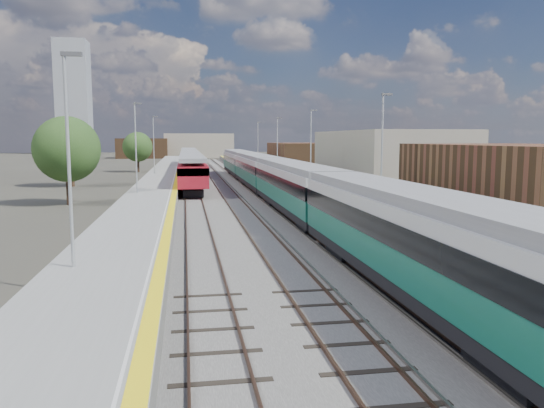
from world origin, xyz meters
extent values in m
plane|color=#47443A|center=(0.00, 50.00, 0.00)|extent=(320.00, 320.00, 0.00)
cube|color=#565451|center=(-2.25, 52.50, 0.03)|extent=(10.50, 155.00, 0.06)
cube|color=#4C3323|center=(0.78, 55.00, 0.11)|extent=(0.07, 160.00, 0.14)
cube|color=#4C3323|center=(2.22, 55.00, 0.11)|extent=(0.07, 160.00, 0.14)
cube|color=#4C3323|center=(-2.72, 55.00, 0.11)|extent=(0.07, 160.00, 0.14)
cube|color=#4C3323|center=(-1.28, 55.00, 0.11)|extent=(0.07, 160.00, 0.14)
cube|color=#4C3323|center=(-6.22, 55.00, 0.11)|extent=(0.07, 160.00, 0.14)
cube|color=#4C3323|center=(-4.78, 55.00, 0.11)|extent=(0.07, 160.00, 0.14)
cube|color=gray|center=(0.45, 55.00, 0.10)|extent=(0.08, 160.00, 0.10)
cube|color=gray|center=(-0.95, 55.00, 0.10)|extent=(0.08, 160.00, 0.10)
cube|color=slate|center=(5.25, 52.50, 0.50)|extent=(4.70, 155.00, 1.00)
cube|color=gray|center=(5.25, 52.50, 1.00)|extent=(4.70, 155.00, 0.03)
cube|color=yellow|center=(3.15, 52.50, 1.02)|extent=(0.40, 155.00, 0.01)
cube|color=gray|center=(7.45, 52.50, 1.60)|extent=(0.06, 155.00, 1.20)
cylinder|color=#9EA0A3|center=(6.60, 22.00, 4.77)|extent=(0.12, 0.12, 7.50)
cube|color=#4C4C4F|center=(6.85, 22.00, 8.42)|extent=(0.70, 0.18, 0.14)
cylinder|color=#9EA0A3|center=(6.60, 42.00, 4.77)|extent=(0.12, 0.12, 7.50)
cube|color=#4C4C4F|center=(6.85, 42.00, 8.42)|extent=(0.70, 0.18, 0.14)
cylinder|color=#9EA0A3|center=(6.60, 62.00, 4.77)|extent=(0.12, 0.12, 7.50)
cube|color=#4C4C4F|center=(6.85, 62.00, 8.42)|extent=(0.70, 0.18, 0.14)
cylinder|color=#9EA0A3|center=(6.60, 82.00, 4.77)|extent=(0.12, 0.12, 7.50)
cube|color=#4C4C4F|center=(6.85, 82.00, 8.42)|extent=(0.70, 0.18, 0.14)
cube|color=slate|center=(-9.05, 52.50, 0.50)|extent=(4.30, 155.00, 1.00)
cube|color=gray|center=(-9.05, 52.50, 1.00)|extent=(4.30, 155.00, 0.03)
cube|color=yellow|center=(-7.15, 52.50, 1.02)|extent=(0.45, 155.00, 0.01)
cube|color=silver|center=(-7.50, 52.50, 1.03)|extent=(0.08, 155.00, 0.01)
cylinder|color=#9EA0A3|center=(-10.20, 8.00, 4.77)|extent=(0.12, 0.12, 7.50)
cube|color=#4C4C4F|center=(-9.95, 8.00, 8.42)|extent=(0.70, 0.18, 0.14)
cylinder|color=#9EA0A3|center=(-10.20, 34.00, 4.77)|extent=(0.12, 0.12, 7.50)
cube|color=#4C4C4F|center=(-9.95, 34.00, 8.42)|extent=(0.70, 0.18, 0.14)
cylinder|color=#9EA0A3|center=(-10.20, 60.00, 4.77)|extent=(0.12, 0.12, 7.50)
cube|color=#4C4C4F|center=(-9.95, 60.00, 8.42)|extent=(0.70, 0.18, 0.14)
cube|color=brown|center=(14.00, 18.00, 2.60)|extent=(9.00, 16.00, 5.20)
cube|color=gray|center=(16.00, 45.00, 3.20)|extent=(11.00, 22.00, 6.40)
cube|color=brown|center=(13.00, 78.00, 2.40)|extent=(8.00, 18.00, 4.80)
cube|color=gray|center=(-2.00, 150.00, 3.50)|extent=(20.00, 14.00, 7.00)
cube|color=brown|center=(-18.00, 145.00, 2.80)|extent=(14.00, 12.00, 5.60)
cube|color=gray|center=(-45.00, 190.00, 20.00)|extent=(11.00, 11.00, 40.00)
cube|color=black|center=(1.50, 5.62, 0.88)|extent=(2.73, 19.59, 0.46)
cube|color=#136246|center=(1.50, 5.62, 1.69)|extent=(2.83, 19.59, 1.15)
cube|color=black|center=(1.50, 5.62, 2.59)|extent=(2.89, 19.59, 0.78)
cube|color=silver|center=(1.50, 5.62, 3.22)|extent=(2.83, 19.59, 0.48)
cube|color=gray|center=(1.50, 5.62, 3.64)|extent=(2.51, 19.59, 0.40)
cube|color=black|center=(1.50, 25.71, 0.88)|extent=(2.73, 19.59, 0.46)
cube|color=#136246|center=(1.50, 25.71, 1.69)|extent=(2.83, 19.59, 1.15)
cube|color=black|center=(1.50, 25.71, 2.59)|extent=(2.89, 19.59, 0.78)
cube|color=silver|center=(1.50, 25.71, 3.22)|extent=(2.83, 19.59, 0.48)
cube|color=gray|center=(1.50, 25.71, 3.64)|extent=(2.51, 19.59, 0.40)
cube|color=black|center=(1.50, 45.80, 0.88)|extent=(2.73, 19.59, 0.46)
cube|color=#136246|center=(1.50, 45.80, 1.69)|extent=(2.83, 19.59, 1.15)
cube|color=black|center=(1.50, 45.80, 2.59)|extent=(2.89, 19.59, 0.78)
cube|color=silver|center=(1.50, 45.80, 3.22)|extent=(2.83, 19.59, 0.48)
cube|color=gray|center=(1.50, 45.80, 3.64)|extent=(2.51, 19.59, 0.40)
cube|color=black|center=(1.50, 65.89, 0.88)|extent=(2.73, 19.59, 0.46)
cube|color=#136246|center=(1.50, 65.89, 1.69)|extent=(2.83, 19.59, 1.15)
cube|color=black|center=(1.50, 65.89, 2.59)|extent=(2.89, 19.59, 0.78)
cube|color=silver|center=(1.50, 65.89, 3.22)|extent=(2.83, 19.59, 0.48)
cube|color=gray|center=(1.50, 65.89, 3.64)|extent=(2.51, 19.59, 0.40)
cube|color=black|center=(-5.50, 45.82, 0.47)|extent=(1.92, 16.31, 0.67)
cube|color=maroon|center=(-5.50, 45.82, 2.07)|extent=(2.83, 19.19, 2.02)
cube|color=black|center=(-5.50, 45.82, 2.58)|extent=(2.89, 19.19, 0.71)
cube|color=gray|center=(-5.50, 45.82, 3.59)|extent=(2.52, 19.19, 0.40)
cube|color=black|center=(-5.50, 65.51, 0.47)|extent=(1.92, 16.31, 0.67)
cube|color=maroon|center=(-5.50, 65.51, 2.07)|extent=(2.83, 19.19, 2.02)
cube|color=black|center=(-5.50, 65.51, 2.58)|extent=(2.89, 19.19, 0.71)
cube|color=gray|center=(-5.50, 65.51, 3.59)|extent=(2.52, 19.19, 0.40)
cube|color=black|center=(-5.50, 85.20, 0.47)|extent=(1.92, 16.31, 0.67)
cube|color=maroon|center=(-5.50, 85.20, 2.07)|extent=(2.83, 19.19, 2.02)
cube|color=black|center=(-5.50, 85.20, 2.58)|extent=(2.89, 19.19, 0.71)
cube|color=gray|center=(-5.50, 85.20, 3.59)|extent=(2.52, 19.19, 0.40)
cylinder|color=#382619|center=(-15.89, 35.15, 1.30)|extent=(0.44, 0.44, 2.59)
sphere|color=#27451A|center=(-15.89, 35.15, 4.68)|extent=(5.48, 5.48, 5.48)
cylinder|color=#382619|center=(-19.14, 52.96, 1.38)|extent=(0.44, 0.44, 2.76)
sphere|color=#27451A|center=(-19.14, 52.96, 4.99)|extent=(5.83, 5.83, 5.83)
cylinder|color=#382619|center=(-13.91, 79.22, 1.16)|extent=(0.44, 0.44, 2.32)
sphere|color=#27451A|center=(-13.91, 79.22, 4.18)|extent=(4.89, 4.89, 4.89)
cylinder|color=#382619|center=(24.83, 66.82, 0.98)|extent=(0.44, 0.44, 1.96)
sphere|color=#27451A|center=(24.83, 66.82, 3.54)|extent=(4.14, 4.14, 4.14)
camera|label=1|loc=(-6.21, -11.35, 5.57)|focal=35.00mm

